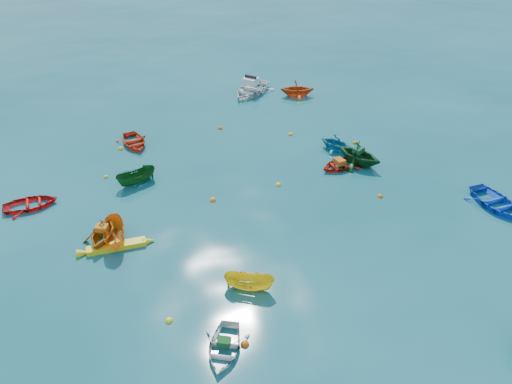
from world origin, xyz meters
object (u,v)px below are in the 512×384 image
object	(u,v)px
dinghy_white_near	(224,350)
motorboat_white	(251,93)
dinghy_blue_se	(495,206)
kayak_yellow	(117,248)

from	to	relation	value
dinghy_white_near	motorboat_white	xyz separation A→B (m)	(9.16, 27.20, 0.00)
dinghy_blue_se	motorboat_white	xyz separation A→B (m)	(-9.20, 21.48, 0.00)
kayak_yellow	motorboat_white	distance (m)	23.02
dinghy_white_near	dinghy_blue_se	xyz separation A→B (m)	(18.36, 5.72, 0.00)
dinghy_blue_se	motorboat_white	size ratio (longest dim) A/B	0.80
dinghy_white_near	dinghy_blue_se	world-z (taller)	dinghy_blue_se
dinghy_white_near	kayak_yellow	bearing A→B (deg)	140.77
dinghy_white_near	kayak_yellow	size ratio (longest dim) A/B	0.74
motorboat_white	dinghy_blue_se	bearing A→B (deg)	-20.78
dinghy_white_near	motorboat_white	world-z (taller)	motorboat_white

